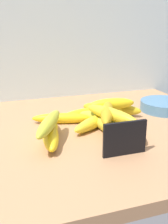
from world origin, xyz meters
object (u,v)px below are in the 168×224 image
at_px(banana_13, 49,123).
at_px(fruit_bowl, 165,106).
at_px(banana_8, 111,109).
at_px(banana_2, 133,128).
at_px(banana_10, 111,114).
at_px(banana_7, 103,118).
at_px(banana_5, 50,129).
at_px(banana_0, 106,126).
at_px(banana_1, 93,123).
at_px(banana_11, 107,112).
at_px(banana_4, 51,135).
at_px(banana_12, 112,104).
at_px(chalkboard_sign, 125,140).
at_px(banana_3, 110,114).
at_px(banana_6, 80,114).
at_px(banana_9, 63,118).

bearing_deg(banana_13, fruit_bowl, 18.61).
relative_size(fruit_bowl, banana_8, 0.87).
height_order(banana_2, banana_10, banana_10).
bearing_deg(banana_7, banana_5, -167.52).
distance_m(banana_2, banana_8, 0.18).
relative_size(banana_0, banana_7, 0.95).
xyz_separation_m(fruit_bowl, banana_1, (-0.31, -0.08, 0.00)).
xyz_separation_m(fruit_bowl, banana_13, (-0.46, -0.15, 0.04)).
xyz_separation_m(banana_0, banana_11, (0.01, 0.01, 0.04)).
relative_size(banana_8, banana_10, 1.08).
bearing_deg(banana_10, banana_4, -174.32).
relative_size(banana_4, banana_12, 1.19).
height_order(chalkboard_sign, fruit_bowl, chalkboard_sign).
relative_size(fruit_bowl, banana_4, 0.97).
bearing_deg(banana_0, chalkboard_sign, -96.12).
relative_size(banana_3, banana_7, 0.97).
height_order(banana_4, banana_13, banana_13).
relative_size(fruit_bowl, banana_1, 1.01).
bearing_deg(banana_3, banana_5, -161.39).
relative_size(banana_0, banana_4, 0.89).
distance_m(banana_8, banana_12, 0.06).
bearing_deg(banana_4, banana_7, 24.92).
xyz_separation_m(banana_3, banana_6, (-0.09, 0.04, -0.00)).
xyz_separation_m(banana_0, banana_5, (-0.16, 0.02, 0.00)).
xyz_separation_m(banana_4, banana_13, (-0.00, -0.01, 0.04)).
bearing_deg(banana_3, banana_7, -139.41).
distance_m(banana_1, banana_11, 0.06).
bearing_deg(chalkboard_sign, banana_10, 79.18).
distance_m(banana_0, banana_13, 0.18).
xyz_separation_m(chalkboard_sign, banana_9, (-0.09, 0.26, -0.02)).
relative_size(banana_10, banana_11, 0.96).
bearing_deg(banana_11, banana_0, -123.92).
xyz_separation_m(banana_4, banana_12, (0.23, 0.12, 0.03)).
height_order(chalkboard_sign, banana_12, chalkboard_sign).
relative_size(chalkboard_sign, banana_11, 0.56).
xyz_separation_m(banana_10, banana_13, (-0.18, -0.03, 0.00)).
relative_size(banana_2, banana_8, 0.85).
bearing_deg(banana_1, banana_6, 96.70).
bearing_deg(banana_1, banana_13, -154.72).
bearing_deg(banana_12, banana_0, -122.84).
distance_m(banana_7, banana_9, 0.13).
height_order(banana_10, banana_11, same).
height_order(banana_7, banana_9, banana_7).
bearing_deg(banana_5, banana_0, -8.04).
distance_m(banana_1, banana_5, 0.13).
bearing_deg(banana_9, banana_3, -5.09).
xyz_separation_m(fruit_bowl, banana_12, (-0.22, -0.03, 0.04)).
bearing_deg(banana_11, banana_12, 57.31).
bearing_deg(banana_7, chalkboard_sign, -99.06).
distance_m(banana_1, banana_4, 0.16).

